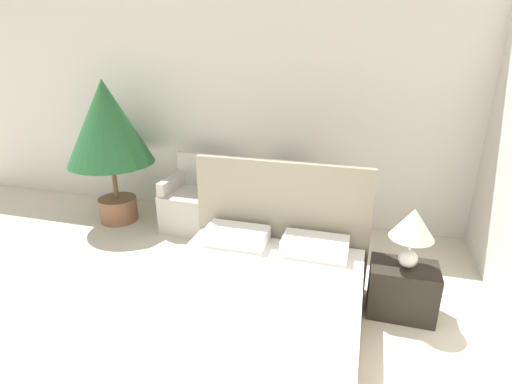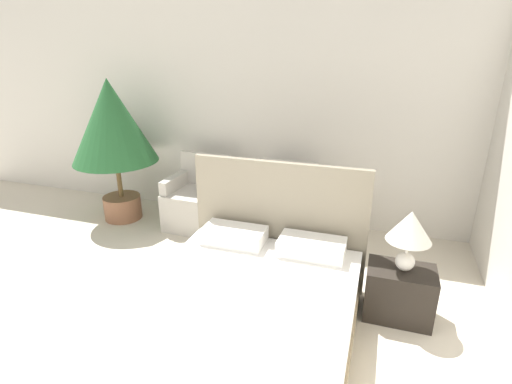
% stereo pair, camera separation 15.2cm
% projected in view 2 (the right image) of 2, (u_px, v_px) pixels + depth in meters
% --- Properties ---
extents(wall_back, '(10.00, 0.06, 2.90)m').
position_uv_depth(wall_back, '(271.00, 108.00, 4.91)').
color(wall_back, silver).
rests_on(wall_back, ground_plane).
extents(bed, '(1.65, 2.23, 1.21)m').
position_uv_depth(bed, '(242.00, 319.00, 3.00)').
color(bed, '#8C7A5B').
rests_on(bed, ground_plane).
extents(armchair_near_window_left, '(0.72, 0.65, 0.89)m').
position_uv_depth(armchair_near_window_left, '(197.00, 205.00, 5.01)').
color(armchair_near_window_left, '#B7B2A8').
rests_on(armchair_near_window_left, ground_plane).
extents(armchair_near_window_right, '(0.70, 0.63, 0.89)m').
position_uv_depth(armchair_near_window_right, '(282.00, 216.00, 4.69)').
color(armchair_near_window_right, '#B7B2A8').
rests_on(armchair_near_window_right, ground_plane).
extents(potted_palm, '(1.05, 1.05, 1.81)m').
position_uv_depth(potted_palm, '(112.00, 127.00, 4.91)').
color(potted_palm, brown).
rests_on(potted_palm, ground_plane).
extents(nightstand, '(0.55, 0.37, 0.46)m').
position_uv_depth(nightstand, '(399.00, 293.00, 3.37)').
color(nightstand, black).
rests_on(nightstand, ground_plane).
extents(table_lamp, '(0.36, 0.36, 0.52)m').
position_uv_depth(table_lamp, '(410.00, 230.00, 3.15)').
color(table_lamp, white).
rests_on(table_lamp, nightstand).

